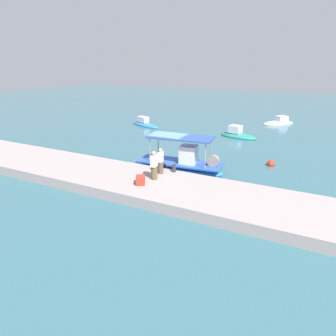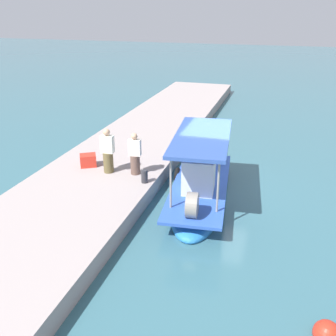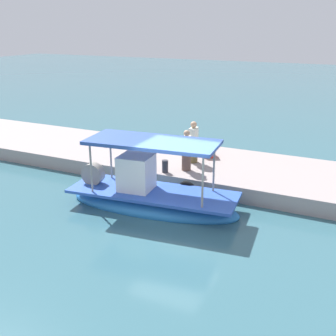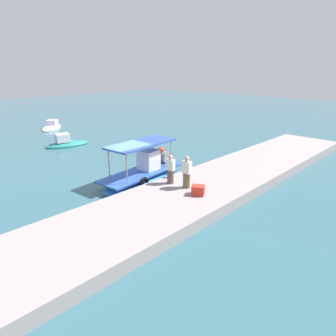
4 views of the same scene
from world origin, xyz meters
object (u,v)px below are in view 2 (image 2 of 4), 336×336
fisherman_by_crate (108,153)px  marker_buoy (327,334)px  fisherman_near_bollard (135,156)px  main_fishing_boat (200,189)px  cargo_crate (88,160)px  mooring_bollard (144,176)px

fisherman_by_crate → marker_buoy: fisherman_by_crate is taller
marker_buoy → fisherman_near_bollard: bearing=-130.7°
main_fishing_boat → marker_buoy: main_fishing_boat is taller
main_fishing_boat → cargo_crate: size_ratio=10.08×
cargo_crate → marker_buoy: bearing=56.1°
fisherman_by_crate → fisherman_near_bollard: bearing=97.8°
main_fishing_boat → marker_buoy: (5.40, 3.98, -0.30)m
fisherman_near_bollard → marker_buoy: 8.74m
fisherman_by_crate → mooring_bollard: size_ratio=3.57×
marker_buoy → main_fishing_boat: bearing=-143.6°
fisherman_by_crate → mooring_bollard: fisherman_by_crate is taller
fisherman_near_bollard → fisherman_by_crate: 1.06m
main_fishing_boat → fisherman_near_bollard: (-0.24, -2.58, 0.92)m
fisherman_by_crate → mooring_bollard: (0.50, 1.66, -0.55)m
main_fishing_boat → fisherman_by_crate: (-0.10, -3.63, 0.97)m
fisherman_near_bollard → marker_buoy: size_ratio=2.75×
fisherman_near_bollard → cargo_crate: 2.16m
main_fishing_boat → fisherman_by_crate: main_fishing_boat is taller
main_fishing_boat → fisherman_near_bollard: size_ratio=3.87×
fisherman_near_bollard → fisherman_by_crate: fisherman_by_crate is taller
fisherman_by_crate → marker_buoy: bearing=54.1°
fisherman_by_crate → mooring_bollard: bearing=73.3°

